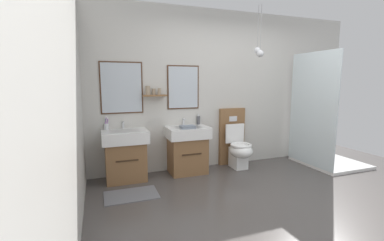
{
  "coord_description": "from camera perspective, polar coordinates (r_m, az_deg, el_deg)",
  "views": [
    {
      "loc": [
        -2.15,
        -2.39,
        1.47
      ],
      "look_at": [
        -0.77,
        1.4,
        0.87
      ],
      "focal_mm": 24.7,
      "sensor_mm": 36.0,
      "label": 1
    }
  ],
  "objects": [
    {
      "name": "tap_on_left_sink",
      "position": [
        4.16,
        -14.63,
        -0.75
      ],
      "size": [
        0.03,
        0.13,
        0.11
      ],
      "color": "silver",
      "rests_on": "vanity_sink_left"
    },
    {
      "name": "wall_left",
      "position": [
        2.41,
        -26.18,
        4.15
      ],
      "size": [
        0.12,
        3.7,
        2.64
      ],
      "primitive_type": "cube",
      "color": "beige",
      "rests_on": "ground"
    },
    {
      "name": "shower_tray",
      "position": [
        5.18,
        26.46,
        -4.31
      ],
      "size": [
        0.97,
        1.02,
        1.95
      ],
      "color": "white",
      "rests_on": "ground"
    },
    {
      "name": "folded_hand_towel",
      "position": [
        4.05,
        -0.91,
        -1.42
      ],
      "size": [
        0.22,
        0.16,
        0.04
      ],
      "primitive_type": "cube",
      "color": "gray",
      "rests_on": "vanity_sink_right"
    },
    {
      "name": "vanity_sink_right",
      "position": [
        4.27,
        -1.02,
        -6.02
      ],
      "size": [
        0.66,
        0.49,
        0.75
      ],
      "color": "brown",
      "rests_on": "ground"
    },
    {
      "name": "vanity_sink_left",
      "position": [
        4.07,
        -14.18,
        -7.0
      ],
      "size": [
        0.66,
        0.49,
        0.75
      ],
      "color": "brown",
      "rests_on": "ground"
    },
    {
      "name": "wall_back",
      "position": [
        4.69,
        7.16,
        6.62
      ],
      "size": [
        4.94,
        0.66,
        2.64
      ],
      "color": "beige",
      "rests_on": "ground"
    },
    {
      "name": "soap_dispenser",
      "position": [
        4.44,
        1.4,
        0.13
      ],
      "size": [
        0.06,
        0.06,
        0.17
      ],
      "color": "#4C4C51",
      "rests_on": "vanity_sink_right"
    },
    {
      "name": "toilet",
      "position": [
        4.64,
        9.53,
        -5.28
      ],
      "size": [
        0.48,
        0.62,
        1.0
      ],
      "color": "brown",
      "rests_on": "ground"
    },
    {
      "name": "tap_on_right_sink",
      "position": [
        4.35,
        -1.79,
        -0.08
      ],
      "size": [
        0.03,
        0.13,
        0.11
      ],
      "color": "silver",
      "rests_on": "vanity_sink_right"
    },
    {
      "name": "ground_plane",
      "position": [
        3.55,
        20.83,
        -17.4
      ],
      "size": [
        6.14,
        4.9,
        0.1
      ],
      "primitive_type": "cube",
      "color": "#4C4744",
      "rests_on": "ground"
    },
    {
      "name": "bath_mat",
      "position": [
        3.65,
        -12.96,
        -15.41
      ],
      "size": [
        0.68,
        0.44,
        0.01
      ],
      "primitive_type": "cube",
      "color": "slate",
      "rests_on": "ground"
    },
    {
      "name": "toothbrush_cup",
      "position": [
        4.13,
        -18.04,
        -1.13
      ],
      "size": [
        0.07,
        0.07,
        0.21
      ],
      "color": "silver",
      "rests_on": "vanity_sink_left"
    }
  ]
}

